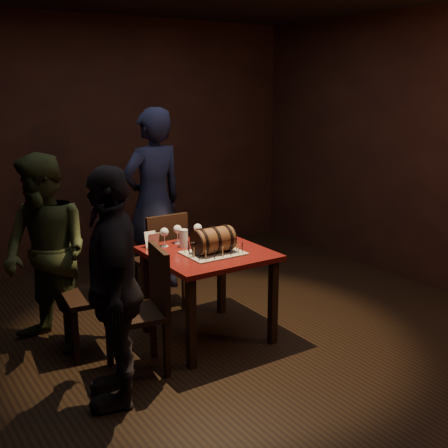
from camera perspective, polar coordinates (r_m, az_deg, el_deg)
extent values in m
plane|color=black|center=(4.80, -0.63, -11.35)|extent=(5.00, 5.00, 0.00)
cube|color=black|center=(6.61, -12.58, 8.03)|extent=(5.00, 0.04, 2.80)
cube|color=black|center=(6.09, 19.68, 7.06)|extent=(0.04, 5.00, 2.80)
cube|color=#4D0D0C|center=(4.53, -1.67, -3.01)|extent=(0.90, 0.90, 0.04)
cube|color=black|center=(4.17, -3.36, -10.07)|extent=(0.06, 0.06, 0.71)
cube|color=black|center=(4.57, 5.00, -7.90)|extent=(0.06, 0.06, 0.71)
cube|color=black|center=(4.80, -7.94, -6.88)|extent=(0.06, 0.06, 0.71)
cube|color=black|center=(5.14, -0.26, -5.27)|extent=(0.06, 0.06, 0.71)
cube|color=#A49784|center=(4.45, -1.09, -2.98)|extent=(0.45, 0.35, 0.01)
cylinder|color=brown|center=(4.42, -1.10, -1.66)|extent=(0.30, 0.20, 0.20)
cylinder|color=black|center=(4.36, -2.34, -1.88)|extent=(0.02, 0.22, 0.22)
cylinder|color=black|center=(4.42, -1.10, -1.66)|extent=(0.02, 0.22, 0.22)
cylinder|color=black|center=(4.47, 0.12, -1.44)|extent=(0.02, 0.22, 0.22)
cylinder|color=black|center=(4.34, -2.83, -1.96)|extent=(0.01, 0.19, 0.19)
cylinder|color=black|center=(4.50, 0.58, -1.36)|extent=(0.01, 0.19, 0.19)
cylinder|color=black|center=(4.33, -3.07, -2.00)|extent=(0.04, 0.02, 0.02)
sphere|color=black|center=(4.32, -3.30, -2.04)|extent=(0.03, 0.03, 0.03)
cylinder|color=#F9E395|center=(4.24, -1.84, -3.21)|extent=(0.01, 0.01, 0.08)
cylinder|color=black|center=(4.22, -1.85, -2.63)|extent=(0.00, 0.00, 0.01)
cylinder|color=black|center=(4.27, -0.98, -3.05)|extent=(0.01, 0.01, 0.08)
cylinder|color=black|center=(4.26, -0.98, -2.47)|extent=(0.00, 0.00, 0.01)
cylinder|color=#F9E395|center=(4.31, -0.13, -2.89)|extent=(0.01, 0.01, 0.08)
cylinder|color=black|center=(4.30, -0.13, -2.31)|extent=(0.00, 0.00, 0.01)
cylinder|color=black|center=(4.35, 0.70, -2.73)|extent=(0.01, 0.01, 0.08)
cylinder|color=black|center=(4.34, 0.70, -2.16)|extent=(0.00, 0.00, 0.01)
cylinder|color=#F9E395|center=(4.39, 1.52, -2.57)|extent=(0.01, 0.01, 0.08)
cylinder|color=black|center=(4.38, 1.52, -2.00)|extent=(0.00, 0.00, 0.01)
cylinder|color=black|center=(4.44, 1.86, -2.39)|extent=(0.01, 0.01, 0.08)
cylinder|color=black|center=(4.43, 1.87, -1.83)|extent=(0.00, 0.00, 0.01)
cylinder|color=#F9E395|center=(4.50, 1.31, -2.16)|extent=(0.01, 0.01, 0.08)
cylinder|color=black|center=(4.49, 1.31, -1.61)|extent=(0.00, 0.00, 0.01)
cylinder|color=black|center=(4.56, 0.77, -1.94)|extent=(0.01, 0.01, 0.08)
cylinder|color=black|center=(4.55, 0.77, -1.39)|extent=(0.00, 0.00, 0.01)
cylinder|color=#F9E395|center=(4.62, 0.24, -1.72)|extent=(0.01, 0.01, 0.08)
cylinder|color=black|center=(4.61, 0.24, -1.18)|extent=(0.00, 0.00, 0.01)
cylinder|color=black|center=(4.63, -0.41, -1.68)|extent=(0.01, 0.01, 0.08)
cylinder|color=black|center=(4.62, -0.41, -1.15)|extent=(0.00, 0.00, 0.01)
cylinder|color=#F9E395|center=(4.59, -1.20, -1.82)|extent=(0.01, 0.01, 0.08)
cylinder|color=black|center=(4.58, -1.20, -1.28)|extent=(0.00, 0.00, 0.01)
cylinder|color=black|center=(4.55, -2.00, -1.97)|extent=(0.01, 0.01, 0.08)
cylinder|color=black|center=(4.54, -2.01, -1.42)|extent=(0.00, 0.00, 0.01)
cylinder|color=#F9E395|center=(4.52, -2.82, -2.11)|extent=(0.01, 0.01, 0.08)
cylinder|color=black|center=(4.50, -2.83, -1.56)|extent=(0.00, 0.00, 0.01)
cylinder|color=black|center=(4.48, -3.65, -2.26)|extent=(0.01, 0.01, 0.08)
cylinder|color=black|center=(4.47, -3.66, -1.71)|extent=(0.00, 0.00, 0.01)
cylinder|color=#F9E395|center=(4.44, -4.05, -2.44)|extent=(0.01, 0.01, 0.08)
cylinder|color=black|center=(4.42, -4.06, -1.88)|extent=(0.00, 0.00, 0.01)
cylinder|color=black|center=(4.37, -3.56, -2.67)|extent=(0.01, 0.01, 0.08)
cylinder|color=black|center=(4.36, -3.57, -2.11)|extent=(0.00, 0.00, 0.01)
cylinder|color=#F9E395|center=(4.31, -3.06, -2.92)|extent=(0.01, 0.01, 0.08)
cylinder|color=black|center=(4.30, -3.07, -2.34)|extent=(0.00, 0.00, 0.01)
cylinder|color=black|center=(4.25, -2.55, -3.17)|extent=(0.01, 0.01, 0.08)
cylinder|color=black|center=(4.23, -2.55, -2.59)|extent=(0.00, 0.00, 0.01)
cylinder|color=silver|center=(4.67, -6.04, -2.27)|extent=(0.06, 0.06, 0.01)
cylinder|color=silver|center=(4.65, -6.06, -1.71)|extent=(0.01, 0.01, 0.09)
sphere|color=silver|center=(4.63, -6.08, -0.82)|extent=(0.07, 0.07, 0.07)
sphere|color=#591114|center=(4.64, -6.08, -0.90)|extent=(0.05, 0.05, 0.05)
cylinder|color=silver|center=(4.75, -4.71, -1.95)|extent=(0.06, 0.06, 0.01)
cylinder|color=silver|center=(4.73, -4.72, -1.40)|extent=(0.01, 0.01, 0.09)
sphere|color=silver|center=(4.72, -4.74, -0.53)|extent=(0.07, 0.07, 0.07)
cylinder|color=silver|center=(4.78, -2.67, -1.81)|extent=(0.06, 0.06, 0.01)
cylinder|color=silver|center=(4.76, -2.68, -1.27)|extent=(0.01, 0.01, 0.09)
sphere|color=silver|center=(4.74, -2.69, -0.40)|extent=(0.07, 0.07, 0.07)
sphere|color=#BF594C|center=(4.75, -2.69, -0.48)|extent=(0.05, 0.05, 0.05)
cylinder|color=silver|center=(4.62, -4.12, -1.47)|extent=(0.07, 0.07, 0.15)
cylinder|color=#9E5414|center=(4.62, -4.12, -1.67)|extent=(0.06, 0.06, 0.11)
cylinder|color=white|center=(4.61, -4.13, -0.88)|extent=(0.06, 0.06, 0.02)
cube|color=black|center=(5.26, -6.61, -3.82)|extent=(0.40, 0.40, 0.04)
cube|color=black|center=(5.56, -5.76, -5.38)|extent=(0.04, 0.04, 0.43)
cube|color=black|center=(5.42, -8.97, -6.00)|extent=(0.04, 0.04, 0.43)
cube|color=black|center=(5.27, -4.04, -6.43)|extent=(0.04, 0.04, 0.43)
cube|color=black|center=(5.13, -7.39, -7.12)|extent=(0.04, 0.04, 0.43)
cube|color=black|center=(5.04, -5.77, -1.65)|extent=(0.40, 0.04, 0.46)
cube|color=black|center=(4.51, -13.33, -7.23)|extent=(0.44, 0.44, 0.04)
cube|color=black|center=(4.72, -15.69, -9.47)|extent=(0.04, 0.04, 0.43)
cube|color=black|center=(4.42, -14.81, -11.11)|extent=(0.04, 0.04, 0.43)
cube|color=black|center=(4.79, -11.66, -8.89)|extent=(0.04, 0.04, 0.43)
cube|color=black|center=(4.49, -10.50, -10.46)|extent=(0.04, 0.04, 0.43)
cube|color=black|center=(4.47, -11.27, -3.92)|extent=(0.09, 0.40, 0.46)
cube|color=black|center=(4.13, -8.91, -9.04)|extent=(0.46, 0.46, 0.04)
cube|color=black|center=(4.35, -11.59, -11.36)|extent=(0.04, 0.04, 0.43)
cube|color=black|center=(4.05, -10.54, -13.31)|extent=(0.04, 0.04, 0.43)
cube|color=black|center=(4.42, -7.20, -10.74)|extent=(0.04, 0.04, 0.43)
cube|color=black|center=(4.12, -5.83, -12.59)|extent=(0.04, 0.04, 0.43)
cube|color=black|center=(4.09, -6.59, -5.47)|extent=(0.11, 0.40, 0.46)
imported|color=#1A1C35|center=(5.62, -7.19, 2.29)|extent=(0.72, 0.52, 1.84)
imported|color=#343B1D|center=(4.55, -17.62, -2.94)|extent=(0.85, 0.93, 1.56)
imported|color=black|center=(3.68, -11.17, -6.35)|extent=(0.70, 1.01, 1.59)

